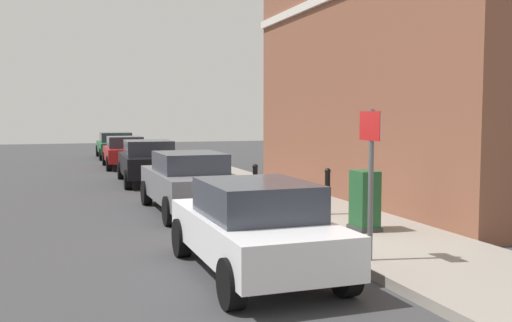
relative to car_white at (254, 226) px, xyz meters
The scene contains 12 objects.
ground 2.65m from the car_white, 64.89° to the left, with size 80.00×80.00×0.00m, color #38383A.
sidewalk 8.82m from the car_white, 70.82° to the left, with size 2.78×30.00×0.15m, color gray.
corner_building 10.31m from the car_white, 38.59° to the left, with size 6.70×11.48×8.43m.
car_white is the anchor object (origin of this frame).
car_grey 5.72m from the car_white, 87.54° to the left, with size 1.87×4.20×1.46m.
car_black 12.12m from the car_white, 89.19° to the left, with size 1.96×4.30×1.49m.
car_red 18.41m from the car_white, 89.92° to the left, with size 1.84×4.03×1.41m.
car_green 24.56m from the car_white, 89.59° to the left, with size 1.96×4.38×1.40m.
utility_cabinet 3.34m from the car_white, 32.11° to the left, with size 0.46×0.61×1.15m.
bollard_near_cabinet 4.66m from the car_white, 51.07° to the left, with size 0.14×0.14×1.04m.
bollard_far_kerb 5.46m from the car_white, 71.32° to the left, with size 0.14×0.14×1.04m.
street_sign 2.00m from the car_white, 10.19° to the right, with size 0.08×0.60×2.30m.
Camera 1 is at (-3.76, -10.35, 2.37)m, focal length 40.80 mm.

